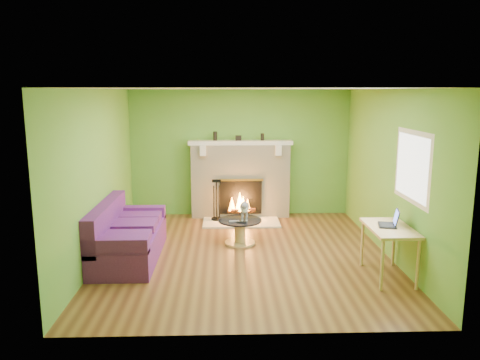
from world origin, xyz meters
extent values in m
plane|color=#563118|center=(0.00, 0.00, 0.00)|extent=(5.00, 5.00, 0.00)
plane|color=white|center=(0.00, 0.00, 2.60)|extent=(5.00, 5.00, 0.00)
plane|color=#5C9631|center=(0.00, 2.50, 1.30)|extent=(5.00, 0.00, 5.00)
plane|color=#5C9631|center=(0.00, -2.50, 1.30)|extent=(5.00, 0.00, 5.00)
plane|color=#5C9631|center=(-2.25, 0.00, 1.30)|extent=(0.00, 5.00, 5.00)
plane|color=#5C9631|center=(2.25, 0.00, 1.30)|extent=(0.00, 5.00, 5.00)
plane|color=silver|center=(2.24, -0.90, 1.55)|extent=(0.00, 1.20, 1.20)
plane|color=white|center=(2.23, -0.90, 1.55)|extent=(0.00, 1.06, 1.06)
cube|color=beige|center=(0.00, 2.33, 0.75)|extent=(2.00, 0.35, 1.50)
cube|color=black|center=(0.00, 2.13, 0.44)|extent=(0.85, 0.03, 0.68)
cube|color=gold|center=(0.00, 2.13, 0.80)|extent=(0.91, 0.02, 0.04)
cylinder|color=black|center=(0.00, 2.10, 0.16)|extent=(0.55, 0.07, 0.07)
cube|color=silver|center=(0.00, 2.30, 1.54)|extent=(2.10, 0.28, 0.08)
cube|color=silver|center=(-0.75, 2.11, 1.40)|extent=(0.12, 0.10, 0.20)
cube|color=silver|center=(0.75, 2.11, 1.40)|extent=(0.12, 0.10, 0.20)
cube|color=beige|center=(0.00, 1.80, 0.01)|extent=(1.50, 0.75, 0.03)
cube|color=silver|center=(0.00, 2.30, 1.54)|extent=(2.10, 0.28, 0.08)
cube|color=#4D185D|center=(-1.80, -0.13, 0.22)|extent=(0.88, 1.96, 0.44)
cube|color=#4D185D|center=(-2.15, -0.13, 0.60)|extent=(0.20, 1.96, 0.55)
cube|color=#4D185D|center=(-1.80, -1.01, 0.50)|extent=(0.88, 0.20, 0.22)
cube|color=#4D185D|center=(-1.80, 0.75, 0.50)|extent=(0.88, 0.20, 0.22)
cube|color=#4D185D|center=(-1.75, -0.68, 0.50)|extent=(0.70, 0.52, 0.12)
cube|color=#4D185D|center=(-1.75, -0.03, 0.50)|extent=(0.70, 0.52, 0.12)
cube|color=#4D185D|center=(-1.75, 0.53, 0.50)|extent=(0.70, 0.52, 0.12)
cylinder|color=#D7B774|center=(-0.07, 0.55, 0.01)|extent=(0.52, 0.52, 0.03)
cylinder|color=#D7B774|center=(-0.07, 0.55, 0.21)|extent=(0.18, 0.18, 0.36)
cylinder|color=black|center=(-0.07, 0.55, 0.41)|extent=(0.74, 0.74, 0.02)
cube|color=#D7B774|center=(1.95, -0.99, 0.71)|extent=(0.57, 0.98, 0.04)
cylinder|color=#D7B774|center=(1.71, -1.43, 0.34)|extent=(0.04, 0.04, 0.69)
cylinder|color=#D7B774|center=(2.19, -1.43, 0.34)|extent=(0.04, 0.04, 0.69)
cylinder|color=#D7B774|center=(1.71, -0.55, 0.34)|extent=(0.04, 0.04, 0.69)
cylinder|color=#D7B774|center=(2.19, -0.55, 0.34)|extent=(0.04, 0.04, 0.69)
cube|color=gray|center=(-0.17, 0.43, 0.43)|extent=(0.17, 0.06, 0.02)
cube|color=black|center=(-0.05, 0.37, 0.43)|extent=(0.16, 0.06, 0.02)
cylinder|color=black|center=(-0.51, 2.33, 1.67)|extent=(0.08, 0.08, 0.18)
cylinder|color=black|center=(0.45, 2.33, 1.65)|extent=(0.07, 0.07, 0.14)
cube|color=black|center=(-0.04, 2.33, 1.63)|extent=(0.12, 0.08, 0.10)
camera|label=1|loc=(-0.32, -7.11, 2.57)|focal=35.00mm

